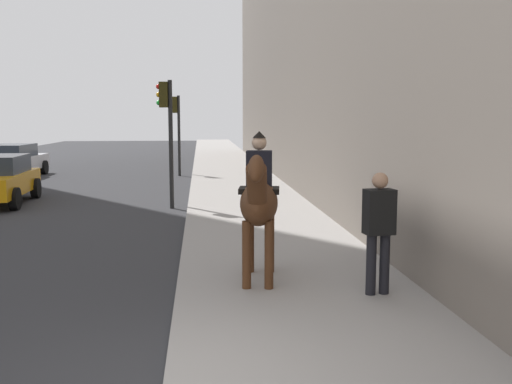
{
  "coord_description": "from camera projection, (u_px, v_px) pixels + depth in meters",
  "views": [
    {
      "loc": [
        -4.94,
        -0.37,
        2.56
      ],
      "look_at": [
        4.0,
        -1.23,
        1.4
      ],
      "focal_mm": 40.56,
      "sensor_mm": 36.0,
      "label": 1
    }
  ],
  "objects": [
    {
      "name": "traffic_light_near_curb",
      "position": [
        167.0,
        123.0,
        16.05
      ],
      "size": [
        0.2,
        0.44,
        3.59
      ],
      "color": "black",
      "rests_on": "ground"
    },
    {
      "name": "car_mid_lane",
      "position": [
        13.0,
        160.0,
        24.61
      ],
      "size": [
        4.46,
        2.04,
        1.44
      ],
      "rotation": [
        0.0,
        0.0,
        -0.04
      ],
      "color": "silver",
      "rests_on": "ground"
    },
    {
      "name": "pedestrian_greeting",
      "position": [
        379.0,
        225.0,
        7.92
      ],
      "size": [
        0.31,
        0.43,
        1.7
      ],
      "rotation": [
        0.0,
        0.0,
        0.13
      ],
      "color": "black",
      "rests_on": "sidewalk_slab"
    },
    {
      "name": "mounted_horse_near",
      "position": [
        259.0,
        200.0,
        8.52
      ],
      "size": [
        2.15,
        0.76,
        2.24
      ],
      "rotation": [
        0.0,
        0.0,
        3.0
      ],
      "color": "#4C2B16",
      "rests_on": "sidewalk_slab"
    },
    {
      "name": "traffic_light_far_curb",
      "position": [
        177.0,
        122.0,
        25.2
      ],
      "size": [
        0.2,
        0.44,
        3.51
      ],
      "color": "black",
      "rests_on": "ground"
    }
  ]
}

